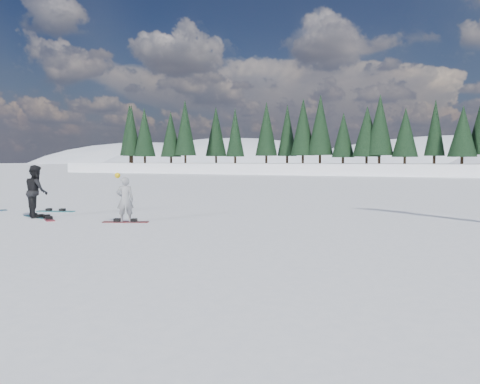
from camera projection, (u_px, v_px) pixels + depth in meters
name	position (u px, v px, depth m)	size (l,w,h in m)	color
ground	(65.00, 222.00, 15.58)	(420.00, 420.00, 0.00)	white
alpine_backdrop	(377.00, 198.00, 194.78)	(412.50, 227.00, 53.20)	white
snowboarder_woman	(125.00, 199.00, 15.30)	(0.65, 0.61, 1.64)	#96969B
snowboarder_man	(36.00, 191.00, 16.66)	(0.91, 0.71, 1.87)	black
snowboard_woman	(126.00, 222.00, 15.35)	(1.50, 0.28, 0.03)	maroon
snowboard_man	(37.00, 217.00, 16.73)	(1.50, 0.28, 0.03)	#187484
snowboard_loose_c	(56.00, 211.00, 18.52)	(1.50, 0.28, 0.03)	teal
snowboard_loose_b	(48.00, 219.00, 16.20)	(1.50, 0.28, 0.03)	maroon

